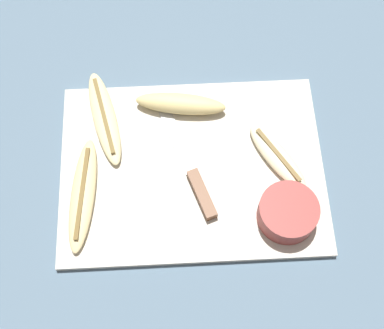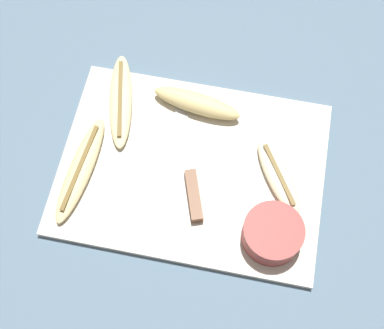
# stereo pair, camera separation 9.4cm
# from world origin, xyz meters

# --- Properties ---
(ground_plane) EXTENTS (4.00, 4.00, 0.00)m
(ground_plane) POSITION_xyz_m (0.00, 0.00, 0.00)
(ground_plane) COLOR slate
(cutting_board) EXTENTS (0.47, 0.34, 0.01)m
(cutting_board) POSITION_xyz_m (0.00, 0.00, 0.01)
(cutting_board) COLOR beige
(cutting_board) RESTS_ON ground_plane
(knife) EXTENTS (0.09, 0.22, 0.02)m
(knife) POSITION_xyz_m (0.01, -0.03, 0.02)
(knife) COLOR brown
(knife) RESTS_ON cutting_board
(banana_golden_short) EXTENTS (0.17, 0.07, 0.03)m
(banana_golden_short) POSITION_xyz_m (-0.01, 0.12, 0.03)
(banana_golden_short) COLOR #EDD689
(banana_golden_short) RESTS_ON cutting_board
(banana_bright_far) EXTENTS (0.11, 0.15, 0.02)m
(banana_bright_far) POSITION_xyz_m (0.15, 0.01, 0.02)
(banana_bright_far) COLOR beige
(banana_bright_far) RESTS_ON cutting_board
(banana_mellow_near) EXTENTS (0.06, 0.21, 0.02)m
(banana_mellow_near) POSITION_xyz_m (-0.19, -0.05, 0.02)
(banana_mellow_near) COLOR beige
(banana_mellow_near) RESTS_ON cutting_board
(banana_soft_right) EXTENTS (0.09, 0.20, 0.02)m
(banana_soft_right) POSITION_xyz_m (-0.16, 0.10, 0.02)
(banana_soft_right) COLOR beige
(banana_soft_right) RESTS_ON cutting_board
(prep_bowl) EXTENTS (0.10, 0.10, 0.04)m
(prep_bowl) POSITION_xyz_m (0.16, -0.10, 0.03)
(prep_bowl) COLOR #993D38
(prep_bowl) RESTS_ON cutting_board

